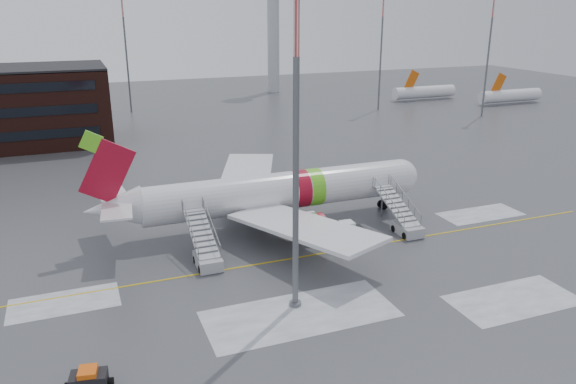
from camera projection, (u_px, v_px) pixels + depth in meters
name	position (u px, v px, depth m)	size (l,w,h in m)	color
ground	(319.00, 249.00, 51.74)	(260.00, 260.00, 0.00)	#494C4F
airliner	(272.00, 193.00, 56.54)	(35.03, 32.97, 11.18)	white
airstair_fwd	(403.00, 221.00, 55.45)	(2.05, 7.70, 3.48)	#A2A4A9
airstair_aft	(206.00, 252.00, 48.57)	(2.05, 7.70, 3.48)	#A3A5AA
pushback_tug	(350.00, 229.00, 54.65)	(2.58, 1.98, 1.45)	black
baggage_tractor	(89.00, 381.00, 32.61)	(2.81, 1.60, 1.41)	black
light_mast_near	(296.00, 150.00, 38.26)	(1.20, 1.20, 23.00)	#595B60
control_tower	(273.00, 16.00, 140.13)	(6.40, 6.40, 30.00)	#B2B5BA
light_mast_far_ne	(381.00, 44.00, 116.65)	(1.20, 1.20, 24.25)	#595B60
light_mast_far_n	(126.00, 45.00, 113.56)	(1.20, 1.20, 24.25)	#595B60
light_mast_far_e	(489.00, 46.00, 109.79)	(1.20, 1.20, 24.25)	#595B60
distant_aircraft	(451.00, 103.00, 129.85)	(35.00, 18.00, 8.00)	#D8590C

